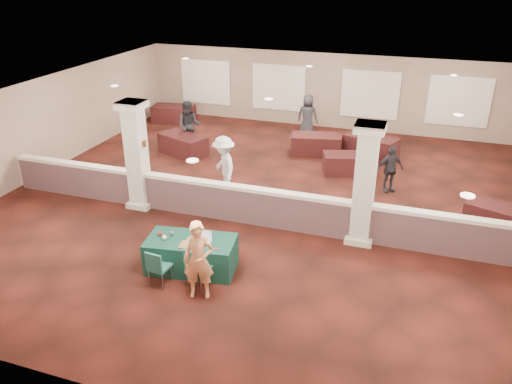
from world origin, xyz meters
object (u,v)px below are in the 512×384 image
(woman, at_px, (199,260))
(far_table_back_right, at_px, (371,146))
(far_table_front_left, at_px, (183,145))
(far_table_front_center, at_px, (349,164))
(near_table, at_px, (191,254))
(attendee_c, at_px, (390,169))
(attendee_d, at_px, (308,116))
(far_table_back_center, at_px, (316,144))
(attendee_b, at_px, (224,166))
(attendee_a, at_px, (189,126))
(conf_chair_main, at_px, (196,265))
(far_table_front_right, at_px, (499,218))
(conf_chair_side, at_px, (157,265))
(far_table_back_left, at_px, (174,114))

(woman, distance_m, far_table_back_right, 10.24)
(far_table_front_left, bearing_deg, woman, -61.56)
(far_table_back_right, bearing_deg, far_table_front_center, -104.66)
(near_table, bearing_deg, attendee_c, 48.08)
(near_table, distance_m, attendee_d, 10.56)
(far_table_back_center, xyz_separation_m, attendee_c, (2.92, -2.57, 0.38))
(attendee_b, xyz_separation_m, attendee_d, (1.13, 6.43, -0.08))
(attendee_a, bearing_deg, far_table_front_center, -18.66)
(conf_chair_main, relative_size, far_table_front_center, 0.57)
(far_table_back_right, bearing_deg, far_table_front_left, -163.22)
(conf_chair_main, distance_m, attendee_a, 9.20)
(far_table_front_right, bearing_deg, attendee_d, 137.93)
(conf_chair_main, xyz_separation_m, far_table_back_center, (0.68, 9.24, -0.20))
(conf_chair_side, distance_m, far_table_front_left, 8.47)
(conf_chair_side, height_order, far_table_back_center, conf_chair_side)
(conf_chair_side, distance_m, attendee_a, 9.06)
(attendee_a, distance_m, attendee_c, 7.84)
(far_table_back_center, xyz_separation_m, attendee_d, (-0.79, 1.93, 0.50))
(attendee_a, bearing_deg, far_table_back_left, 112.52)
(conf_chair_side, bearing_deg, far_table_front_center, 75.21)
(near_table, height_order, conf_chair_main, conf_chair_main)
(woman, relative_size, far_table_back_right, 0.94)
(near_table, distance_m, conf_chair_side, 0.96)
(woman, bearing_deg, far_table_back_left, 102.78)
(attendee_d, bearing_deg, woman, 92.32)
(conf_chair_main, xyz_separation_m, attendee_b, (-1.24, 4.74, 0.38))
(far_table_back_left, relative_size, far_table_back_center, 1.01)
(far_table_back_right, distance_m, attendee_d, 3.22)
(near_table, bearing_deg, attendee_d, 80.01)
(attendee_b, relative_size, attendee_c, 1.27)
(conf_chair_main, bearing_deg, far_table_back_right, 90.72)
(woman, height_order, far_table_back_center, woman)
(attendee_c, bearing_deg, far_table_front_left, 142.25)
(far_table_back_left, height_order, attendee_d, attendee_d)
(far_table_back_left, xyz_separation_m, attendee_a, (2.23, -3.00, 0.57))
(conf_chair_side, relative_size, far_table_back_left, 0.47)
(far_table_front_center, distance_m, attendee_a, 6.31)
(far_table_front_center, distance_m, attendee_d, 4.16)
(far_table_front_right, relative_size, far_table_back_center, 0.92)
(far_table_back_left, bearing_deg, far_table_front_center, -22.38)
(conf_chair_side, relative_size, attendee_b, 0.46)
(near_table, bearing_deg, far_table_front_center, 61.59)
(far_table_front_right, distance_m, far_table_back_right, 6.10)
(conf_chair_main, distance_m, far_table_back_center, 9.27)
(far_table_back_left, xyz_separation_m, attendee_d, (6.21, -0.07, 0.50))
(far_table_back_center, bearing_deg, far_table_back_right, 11.53)
(near_table, bearing_deg, far_table_back_right, 62.72)
(far_table_back_left, relative_size, attendee_d, 1.06)
(attendee_a, xyz_separation_m, attendee_b, (2.85, -3.50, 0.01))
(attendee_c, height_order, attendee_d, attendee_d)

